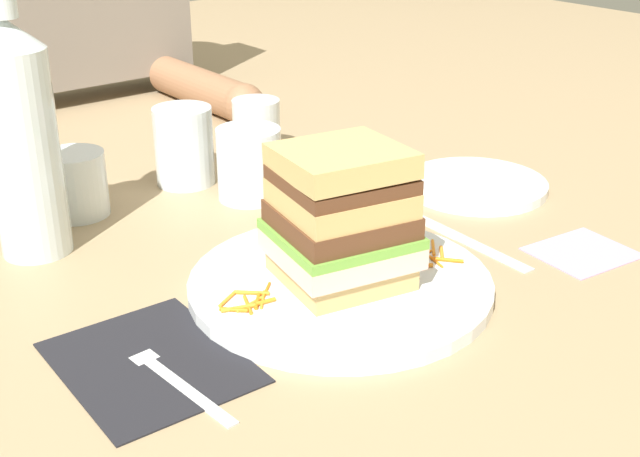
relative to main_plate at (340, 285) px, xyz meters
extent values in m
plane|color=#9E8460|center=(0.01, 0.01, -0.01)|extent=(3.00, 3.00, 0.00)
cylinder|color=white|center=(0.00, 0.00, 0.00)|extent=(0.28, 0.28, 0.01)
cube|color=tan|center=(0.00, 0.00, 0.02)|extent=(0.12, 0.12, 0.02)
cube|color=beige|center=(0.00, 0.00, 0.04)|extent=(0.13, 0.13, 0.02)
cube|color=#6BA83D|center=(0.00, 0.00, 0.05)|extent=(0.13, 0.13, 0.01)
cube|color=#56331E|center=(0.00, 0.00, 0.07)|extent=(0.13, 0.13, 0.02)
cube|color=tan|center=(0.00, 0.00, 0.09)|extent=(0.12, 0.12, 0.02)
cube|color=#56331E|center=(0.00, 0.00, 0.10)|extent=(0.12, 0.12, 0.01)
cube|color=tan|center=(0.00, 0.00, 0.12)|extent=(0.12, 0.12, 0.03)
cylinder|color=orange|center=(-0.08, 0.00, 0.01)|extent=(0.02, 0.01, 0.00)
cylinder|color=orange|center=(-0.10, 0.03, 0.01)|extent=(0.03, 0.02, 0.00)
cylinder|color=orange|center=(-0.10, 0.01, 0.01)|extent=(0.02, 0.03, 0.00)
cylinder|color=orange|center=(-0.07, 0.02, 0.01)|extent=(0.02, 0.02, 0.00)
cylinder|color=orange|center=(-0.08, 0.01, 0.01)|extent=(0.02, 0.02, 0.00)
cylinder|color=orange|center=(-0.09, 0.01, 0.01)|extent=(0.03, 0.01, 0.00)
cylinder|color=orange|center=(-0.11, 0.01, 0.01)|extent=(0.03, 0.01, 0.00)
cylinder|color=orange|center=(-0.09, 0.01, 0.01)|extent=(0.02, 0.02, 0.00)
cylinder|color=orange|center=(-0.08, 0.03, 0.01)|extent=(0.03, 0.02, 0.00)
cylinder|color=orange|center=(-0.11, 0.01, 0.01)|extent=(0.02, 0.02, 0.00)
cylinder|color=orange|center=(0.09, -0.01, 0.01)|extent=(0.03, 0.00, 0.00)
cylinder|color=orange|center=(0.11, -0.01, 0.01)|extent=(0.02, 0.03, 0.00)
cylinder|color=orange|center=(0.07, -0.03, 0.01)|extent=(0.02, 0.02, 0.00)
cylinder|color=orange|center=(0.11, -0.02, 0.01)|extent=(0.02, 0.02, 0.00)
cylinder|color=orange|center=(0.10, -0.04, 0.01)|extent=(0.02, 0.03, 0.00)
cylinder|color=orange|center=(0.07, -0.02, 0.01)|extent=(0.02, 0.02, 0.00)
cylinder|color=orange|center=(0.09, -0.03, 0.01)|extent=(0.01, 0.02, 0.00)
cylinder|color=orange|center=(0.07, -0.02, 0.01)|extent=(0.02, 0.02, 0.00)
cube|color=black|center=(-0.20, 0.00, 0.00)|extent=(0.14, 0.17, 0.00)
cube|color=silver|center=(-0.19, -0.05, 0.00)|extent=(0.02, 0.11, 0.00)
cube|color=silver|center=(-0.20, 0.01, 0.00)|extent=(0.02, 0.02, 0.00)
cylinder|color=silver|center=(-0.19, 0.04, 0.00)|extent=(0.01, 0.04, 0.00)
cylinder|color=silver|center=(-0.20, 0.04, 0.00)|extent=(0.01, 0.04, 0.00)
cylinder|color=silver|center=(-0.20, 0.04, 0.00)|extent=(0.01, 0.04, 0.00)
cylinder|color=silver|center=(-0.21, 0.04, 0.00)|extent=(0.01, 0.04, 0.00)
cube|color=silver|center=(0.17, -0.04, 0.00)|extent=(0.02, 0.10, 0.00)
cube|color=silver|center=(0.18, 0.06, 0.00)|extent=(0.02, 0.11, 0.00)
cylinder|color=white|center=(0.06, 0.24, 0.04)|extent=(0.07, 0.07, 0.08)
cylinder|color=#E55638|center=(0.06, 0.24, 0.03)|extent=(0.07, 0.07, 0.06)
cylinder|color=silver|center=(-0.19, 0.26, 0.10)|extent=(0.07, 0.07, 0.21)
cone|color=silver|center=(-0.19, 0.26, 0.21)|extent=(0.07, 0.07, 0.03)
cylinder|color=silver|center=(-0.19, 0.26, 0.24)|extent=(0.03, 0.03, 0.03)
cylinder|color=silver|center=(0.03, 0.33, 0.04)|extent=(0.07, 0.07, 0.09)
cylinder|color=silver|center=(-0.11, 0.32, 0.03)|extent=(0.07, 0.07, 0.07)
cylinder|color=silver|center=(0.16, 0.36, 0.03)|extent=(0.06, 0.06, 0.08)
cylinder|color=white|center=(0.29, 0.10, 0.00)|extent=(0.17, 0.17, 0.01)
cube|color=pink|center=(0.24, -0.09, -0.01)|extent=(0.11, 0.09, 0.00)
cylinder|color=#936647|center=(0.22, 0.61, 0.02)|extent=(0.06, 0.24, 0.06)
sphere|color=#936647|center=(-0.11, 0.49, 0.02)|extent=(0.06, 0.06, 0.06)
sphere|color=#936647|center=(0.22, 0.49, 0.02)|extent=(0.06, 0.06, 0.06)
camera|label=1|loc=(-0.44, -0.53, 0.37)|focal=47.32mm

